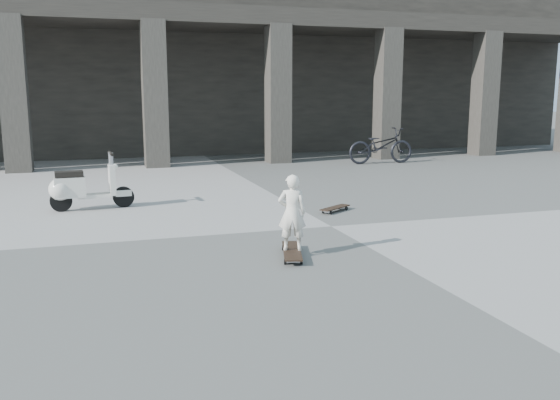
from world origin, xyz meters
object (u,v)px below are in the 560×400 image
object	(u,v)px
child	(292,213)
skateboard_spare	(335,208)
scooter	(77,188)
bicycle	(381,146)
longboard	(292,251)

from	to	relation	value
child	skateboard_spare	bearing A→B (deg)	-104.99
scooter	bicycle	distance (m)	9.61
longboard	bicycle	world-z (taller)	bicycle
bicycle	skateboard_spare	bearing A→B (deg)	148.86
longboard	bicycle	distance (m)	10.48
child	scooter	size ratio (longest dim) A/B	0.66
skateboard_spare	scooter	xyz separation A→B (m)	(-4.29, 1.50, 0.34)
scooter	child	bearing A→B (deg)	-61.59
skateboard_spare	child	world-z (taller)	child
skateboard_spare	scooter	size ratio (longest dim) A/B	0.47
skateboard_spare	scooter	world-z (taller)	scooter
skateboard_spare	scooter	distance (m)	4.56
skateboard_spare	child	size ratio (longest dim) A/B	0.71
child	bicycle	bearing A→B (deg)	-104.84
child	bicycle	distance (m)	10.47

